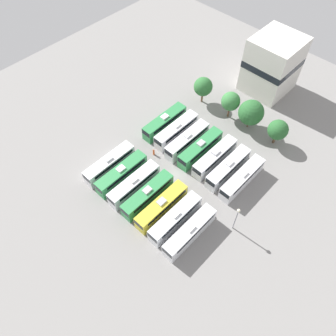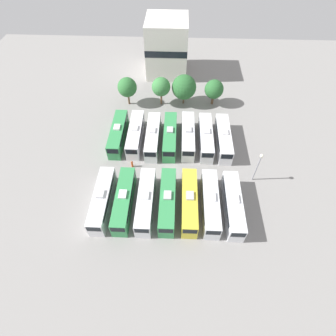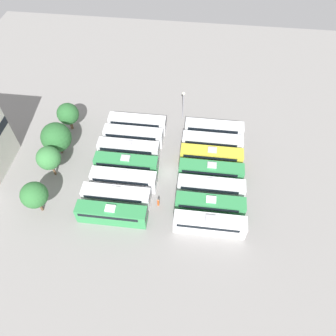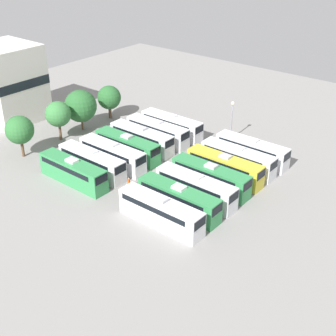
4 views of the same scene
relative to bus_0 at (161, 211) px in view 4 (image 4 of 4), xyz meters
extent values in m
plane|color=gray|center=(10.55, 7.71, -1.80)|extent=(110.85, 110.85, 0.00)
cube|color=silver|center=(0.00, -0.03, -0.16)|extent=(2.46, 11.39, 3.28)
cube|color=black|center=(0.00, 0.25, 0.77)|extent=(2.50, 9.69, 0.72)
cube|color=black|center=(0.00, -5.72, 0.76)|extent=(2.16, 0.08, 1.15)
cube|color=#B2B2B7|center=(0.00, -0.03, 1.66)|extent=(1.20, 1.60, 0.35)
cube|color=#338C4C|center=(3.55, 0.02, -0.16)|extent=(2.46, 11.39, 3.28)
cube|color=black|center=(3.55, 0.31, 0.77)|extent=(2.50, 9.69, 0.72)
cube|color=black|center=(3.55, -5.66, 0.76)|extent=(2.16, 0.08, 1.15)
cube|color=white|center=(3.55, 0.02, 1.66)|extent=(1.20, 1.60, 0.35)
cube|color=silver|center=(7.11, 0.00, -0.16)|extent=(2.46, 11.39, 3.28)
cube|color=black|center=(7.11, 0.29, 0.77)|extent=(2.50, 9.69, 0.72)
cube|color=black|center=(7.11, -5.68, 0.76)|extent=(2.16, 0.08, 1.15)
cube|color=white|center=(7.11, 0.00, 1.66)|extent=(1.20, 1.60, 0.35)
cube|color=#338C4C|center=(10.66, 0.14, -0.16)|extent=(2.46, 11.39, 3.28)
cube|color=black|center=(10.66, 0.42, 0.77)|extent=(2.50, 9.69, 0.72)
cube|color=black|center=(10.66, -5.55, 0.76)|extent=(2.16, 0.08, 1.15)
cube|color=#B2B2B7|center=(10.66, 0.14, 1.66)|extent=(1.20, 1.60, 0.35)
cube|color=gold|center=(14.22, 0.20, -0.16)|extent=(2.46, 11.39, 3.28)
cube|color=black|center=(14.22, 0.49, 0.77)|extent=(2.50, 9.69, 0.72)
cube|color=black|center=(14.22, -5.48, 0.76)|extent=(2.16, 0.08, 1.15)
cube|color=#B2B2B7|center=(14.22, 0.20, 1.66)|extent=(1.20, 1.60, 0.35)
cube|color=silver|center=(17.63, 0.15, -0.16)|extent=(2.46, 11.39, 3.28)
cube|color=black|center=(17.63, 0.43, 0.77)|extent=(2.50, 9.69, 0.72)
cube|color=black|center=(17.63, -5.54, 0.76)|extent=(2.16, 0.08, 1.15)
cube|color=white|center=(17.63, 0.15, 1.66)|extent=(1.20, 1.60, 0.35)
cube|color=silver|center=(21.24, -0.05, -0.16)|extent=(2.46, 11.39, 3.28)
cube|color=black|center=(21.24, 0.23, 0.77)|extent=(2.50, 9.69, 0.72)
cube|color=black|center=(21.24, -5.74, 0.76)|extent=(2.16, 0.08, 1.15)
cube|color=white|center=(21.24, -0.05, 1.66)|extent=(1.20, 1.60, 0.35)
cube|color=#338C4C|center=(-0.01, 15.72, -0.16)|extent=(2.46, 11.39, 3.28)
cube|color=black|center=(-0.01, 16.01, 0.77)|extent=(2.50, 9.69, 0.72)
cube|color=black|center=(-0.01, 10.04, 0.76)|extent=(2.16, 0.08, 1.15)
cube|color=white|center=(-0.01, 15.72, 1.66)|extent=(1.20, 1.60, 0.35)
cube|color=white|center=(3.51, 15.73, -0.16)|extent=(2.46, 11.39, 3.28)
cube|color=black|center=(3.51, 16.02, 0.77)|extent=(2.50, 9.69, 0.72)
cube|color=black|center=(3.51, 10.05, 0.76)|extent=(2.16, 0.08, 1.15)
cube|color=white|center=(3.51, 15.73, 1.66)|extent=(1.20, 1.60, 0.35)
cube|color=white|center=(7.06, 15.19, -0.16)|extent=(2.46, 11.39, 3.28)
cube|color=black|center=(7.06, 15.47, 0.77)|extent=(2.50, 9.69, 0.72)
cube|color=black|center=(7.06, 9.50, 0.76)|extent=(2.16, 0.08, 1.15)
cube|color=silver|center=(7.06, 15.19, 1.66)|extent=(1.20, 1.60, 0.35)
cube|color=#338C4C|center=(10.48, 15.42, -0.16)|extent=(2.46, 11.39, 3.28)
cube|color=black|center=(10.48, 15.70, 0.77)|extent=(2.50, 9.69, 0.72)
cube|color=black|center=(10.48, 9.73, 0.76)|extent=(2.16, 0.08, 1.15)
cube|color=#B2B2B7|center=(10.48, 15.42, 1.66)|extent=(1.20, 1.60, 0.35)
cube|color=silver|center=(14.09, 15.70, -0.16)|extent=(2.46, 11.39, 3.28)
cube|color=black|center=(14.09, 15.98, 0.77)|extent=(2.50, 9.69, 0.72)
cube|color=black|center=(14.09, 10.01, 0.76)|extent=(2.16, 0.08, 1.15)
cube|color=#B2B2B7|center=(14.09, 15.70, 1.66)|extent=(1.20, 1.60, 0.35)
cube|color=silver|center=(17.64, 15.45, -0.16)|extent=(2.46, 11.39, 3.28)
cube|color=black|center=(17.64, 15.73, 0.77)|extent=(2.50, 9.69, 0.72)
cube|color=black|center=(17.64, 9.76, 0.76)|extent=(2.16, 0.08, 1.15)
cube|color=silver|center=(17.64, 15.45, 1.66)|extent=(1.20, 1.60, 0.35)
cube|color=white|center=(21.13, 15.29, -0.16)|extent=(2.46, 11.39, 3.28)
cube|color=black|center=(21.13, 15.57, 0.77)|extent=(2.50, 9.69, 0.72)
cube|color=black|center=(21.13, 9.60, 0.76)|extent=(2.16, 0.08, 1.15)
cube|color=white|center=(21.13, 15.29, 1.66)|extent=(1.20, 1.60, 0.35)
cylinder|color=#CC4C19|center=(3.65, 8.67, -1.10)|extent=(0.36, 0.36, 1.41)
sphere|color=tan|center=(3.65, 8.67, -0.27)|extent=(0.24, 0.24, 0.24)
cylinder|color=gray|center=(25.81, 6.54, 1.29)|extent=(0.20, 0.20, 6.18)
sphere|color=#EAE5C6|center=(25.81, 6.54, 4.56)|extent=(0.60, 0.60, 0.60)
cylinder|color=brown|center=(0.42, 27.98, -0.34)|extent=(0.44, 0.44, 2.92)
sphere|color=#2D6B33|center=(0.42, 27.98, 2.63)|extent=(4.33, 4.33, 4.33)
cylinder|color=brown|center=(8.00, 28.29, -0.25)|extent=(0.41, 0.41, 3.10)
sphere|color=#387A3D|center=(8.00, 28.29, 2.76)|extent=(4.18, 4.18, 4.18)
cylinder|color=brown|center=(13.15, 28.74, -0.61)|extent=(0.36, 0.36, 2.38)
sphere|color=#28602D|center=(13.15, 28.74, 2.51)|extent=(5.52, 5.52, 5.52)
cylinder|color=brown|center=(19.93, 28.78, -0.58)|extent=(0.55, 0.55, 2.44)
sphere|color=#28602D|center=(19.93, 28.78, 2.14)|extent=(4.27, 4.27, 4.27)
cube|color=silver|center=(8.66, 42.74, 4.86)|extent=(10.12, 10.81, 13.33)
cube|color=black|center=(8.66, 42.74, 5.53)|extent=(10.18, 10.87, 1.60)
camera|label=1|loc=(35.27, -20.17, 52.03)|focal=35.00mm
camera|label=2|loc=(11.72, -22.85, 36.24)|focal=28.00mm
camera|label=3|loc=(-25.70, 3.52, 45.87)|focal=35.00mm
camera|label=4|loc=(-35.44, -30.02, 30.88)|focal=50.00mm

